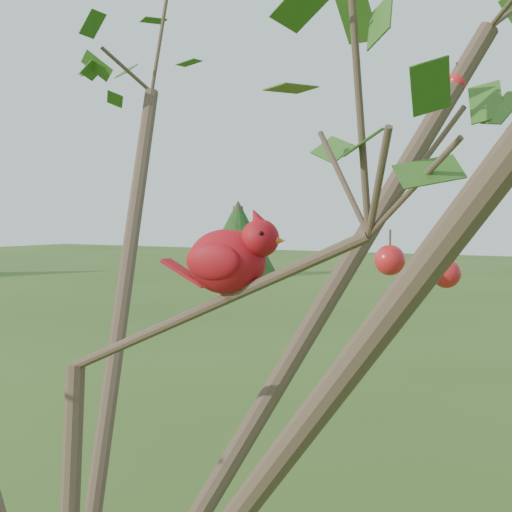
{
  "coord_description": "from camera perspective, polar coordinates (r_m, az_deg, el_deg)",
  "views": [
    {
      "loc": [
        0.98,
        -0.95,
        2.23
      ],
      "look_at": [
        0.35,
        0.08,
        2.16
      ],
      "focal_mm": 55.0,
      "sensor_mm": 36.0,
      "label": 1
    }
  ],
  "objects": [
    {
      "name": "distant_trees",
      "position": [
        24.38,
        16.25,
        1.08
      ],
      "size": [
        45.37,
        15.86,
        2.97
      ],
      "color": "#3D2D21",
      "rests_on": "ground"
    },
    {
      "name": "crabapple_tree",
      "position": [
        1.33,
        -14.5,
        -1.68
      ],
      "size": [
        2.35,
        2.05,
        2.95
      ],
      "color": "#3D2D21",
      "rests_on": "ground"
    },
    {
      "name": "cardinal",
      "position": [
        1.22,
        -1.85,
        -0.17
      ],
      "size": [
        0.21,
        0.12,
        0.15
      ],
      "rotation": [
        0.0,
        0.0,
        0.14
      ],
      "color": "#AF0F10",
      "rests_on": "ground"
    }
  ]
}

